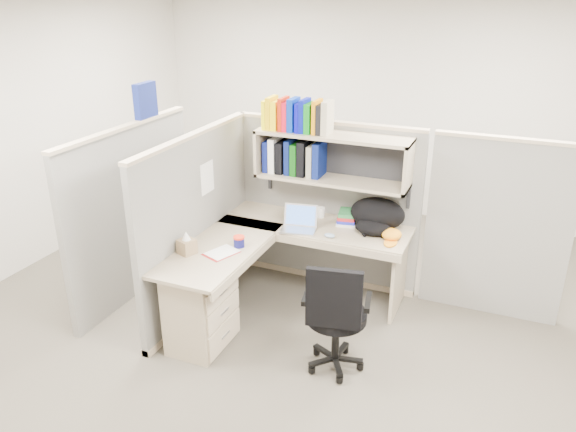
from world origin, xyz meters
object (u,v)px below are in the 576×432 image
at_px(desk, 233,286).
at_px(task_chair, 335,333).
at_px(laptop, 299,219).
at_px(snack_canister, 239,241).
at_px(backpack, 376,216).

relative_size(desk, task_chair, 1.81).
height_order(desk, laptop, laptop).
bearing_deg(task_chair, snack_canister, 160.62).
bearing_deg(laptop, desk, -125.66).
height_order(backpack, task_chair, backpack).
relative_size(laptop, backpack, 0.62).
bearing_deg(snack_canister, desk, -83.19).
height_order(laptop, snack_canister, laptop).
xyz_separation_m(desk, snack_canister, (-0.02, 0.16, 0.34)).
bearing_deg(backpack, snack_canister, -160.65).
bearing_deg(backpack, desk, -154.49).
bearing_deg(laptop, backpack, 11.87).
relative_size(backpack, task_chair, 0.51).
relative_size(backpack, snack_canister, 5.12).
bearing_deg(snack_canister, backpack, 38.00).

